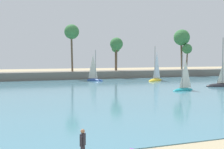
# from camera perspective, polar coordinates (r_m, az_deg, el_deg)

# --- Properties ---
(sea) EXTENTS (220.00, 94.21, 0.06)m
(sea) POSITION_cam_1_polar(r_m,az_deg,el_deg) (62.16, -14.29, -1.46)
(sea) COLOR teal
(sea) RESTS_ON ground
(palm_headland) EXTENTS (103.21, 6.68, 12.84)m
(palm_headland) POSITION_cam_1_polar(r_m,az_deg,el_deg) (69.16, -14.24, 1.51)
(palm_headland) COLOR slate
(palm_headland) RESTS_ON ground
(person_at_waterline) EXTENTS (0.35, 0.48, 1.67)m
(person_at_waterline) POSITION_cam_1_polar(r_m,az_deg,el_deg) (14.55, -5.66, -13.36)
(person_at_waterline) COLOR #23232D
(person_at_waterline) RESTS_ON ground
(sailboat_near_shore) EXTENTS (4.28, 2.13, 5.95)m
(sailboat_near_shore) POSITION_cam_1_polar(r_m,az_deg,el_deg) (46.17, 13.62, -2.35)
(sailboat_near_shore) COLOR teal
(sailboat_near_shore) RESTS_ON sea
(sailboat_mid_bay) EXTENTS (3.38, 5.08, 7.12)m
(sailboat_mid_bay) POSITION_cam_1_polar(r_m,az_deg,el_deg) (64.18, -3.40, -0.61)
(sailboat_mid_bay) COLOR #234793
(sailboat_mid_bay) RESTS_ON sea
(sailboat_far_left) EXTENTS (5.42, 4.53, 7.96)m
(sailboat_far_left) POSITION_cam_1_polar(r_m,az_deg,el_deg) (64.30, 8.40, -0.57)
(sailboat_far_left) COLOR yellow
(sailboat_far_left) RESTS_ON sea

